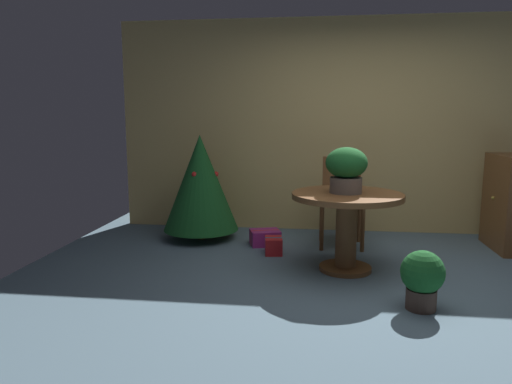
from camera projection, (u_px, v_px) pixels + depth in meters
The scene contains 9 objects.
ground_plane at pixel (381, 294), 3.84m from camera, with size 6.60×6.60×0.00m, color slate.
back_wall_panel at pixel (361, 127), 5.79m from camera, with size 6.00×0.10×2.60m, color tan.
round_dining_table at pixel (347, 214), 4.34m from camera, with size 1.02×1.02×0.73m.
flower_vase at pixel (346, 168), 4.28m from camera, with size 0.38×0.38×0.42m.
wooden_chair_far at pixel (342, 195), 5.24m from camera, with size 0.47×0.44×0.98m.
holiday_tree at pixel (200, 183), 5.46m from camera, with size 0.87×0.87×1.22m.
gift_box_purple at pixel (265, 238), 5.28m from camera, with size 0.38×0.34×0.17m.
gift_box_red at pixel (274, 246), 4.94m from camera, with size 0.20×0.25×0.17m.
potted_plant at pixel (422, 277), 3.50m from camera, with size 0.32×0.32×0.45m.
Camera 1 is at (-0.55, -3.76, 1.43)m, focal length 33.14 mm.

